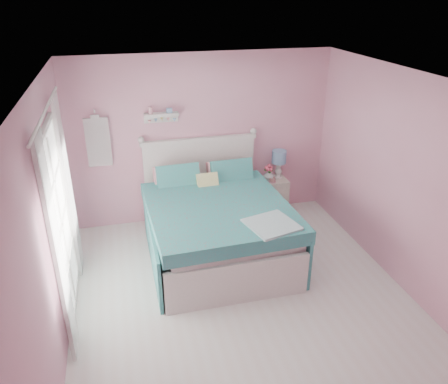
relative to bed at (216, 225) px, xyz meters
name	(u,v)px	position (x,y,z in m)	size (l,w,h in m)	color
floor	(243,298)	(0.07, -1.09, -0.43)	(4.50, 4.50, 0.00)	silver
room_shell	(245,179)	(0.07, -1.09, 1.15)	(4.50, 4.50, 4.50)	#CC8199
bed	(216,225)	(0.00, 0.00, 0.00)	(1.89, 2.35, 1.35)	silver
nightstand	(273,196)	(1.18, 0.93, -0.13)	(0.42, 0.42, 0.61)	beige
table_lamp	(279,159)	(1.28, 0.99, 0.50)	(0.23, 0.23, 0.46)	white
vase	(269,175)	(1.08, 0.91, 0.26)	(0.17, 0.17, 0.17)	silver
teacup	(272,180)	(1.12, 0.83, 0.22)	(0.10, 0.10, 0.08)	#CF8B8C
roses	(269,168)	(1.08, 0.91, 0.39)	(0.14, 0.11, 0.12)	#DE4B67
wall_shelf	(161,115)	(-0.55, 1.10, 1.30)	(0.50, 0.15, 0.25)	silver
hanging_dress	(98,142)	(-1.48, 1.09, 0.97)	(0.34, 0.03, 0.72)	white
french_door	(61,225)	(-1.90, -0.69, 0.64)	(0.04, 1.32, 2.16)	silver
curtain_near	(58,253)	(-1.84, -1.43, 0.75)	(0.04, 0.40, 2.32)	white
curtain_far	(69,188)	(-1.84, 0.05, 0.75)	(0.04, 0.40, 2.32)	white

